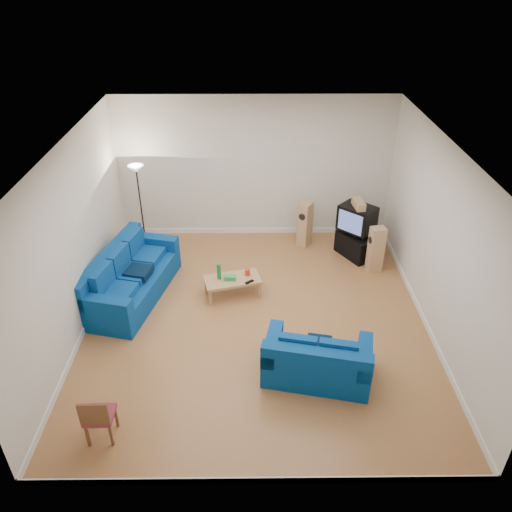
{
  "coord_description": "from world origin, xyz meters",
  "views": [
    {
      "loc": [
        -0.07,
        -7.06,
        5.68
      ],
      "look_at": [
        0.0,
        0.4,
        1.1
      ],
      "focal_mm": 35.0,
      "sensor_mm": 36.0,
      "label": 1
    }
  ],
  "objects_px": {
    "sofa_three_seat": "(128,280)",
    "sofa_loveseat": "(317,363)",
    "coffee_table": "(232,281)",
    "tv_stand": "(355,245)",
    "television": "(357,218)"
  },
  "relations": [
    {
      "from": "sofa_loveseat",
      "to": "television",
      "type": "xyz_separation_m",
      "value": [
        1.23,
        3.69,
        0.57
      ]
    },
    {
      "from": "tv_stand",
      "to": "television",
      "type": "height_order",
      "value": "television"
    },
    {
      "from": "tv_stand",
      "to": "television",
      "type": "distance_m",
      "value": 0.63
    },
    {
      "from": "tv_stand",
      "to": "television",
      "type": "relative_size",
      "value": 0.96
    },
    {
      "from": "television",
      "to": "tv_stand",
      "type": "bearing_deg",
      "value": -33.26
    },
    {
      "from": "sofa_three_seat",
      "to": "coffee_table",
      "type": "bearing_deg",
      "value": 103.33
    },
    {
      "from": "sofa_three_seat",
      "to": "coffee_table",
      "type": "distance_m",
      "value": 1.97
    },
    {
      "from": "sofa_three_seat",
      "to": "sofa_loveseat",
      "type": "xyz_separation_m",
      "value": [
        3.33,
        -2.19,
        -0.04
      ]
    },
    {
      "from": "sofa_loveseat",
      "to": "coffee_table",
      "type": "distance_m",
      "value": 2.58
    },
    {
      "from": "sofa_loveseat",
      "to": "coffee_table",
      "type": "height_order",
      "value": "sofa_loveseat"
    },
    {
      "from": "sofa_three_seat",
      "to": "coffee_table",
      "type": "relative_size",
      "value": 2.27
    },
    {
      "from": "tv_stand",
      "to": "sofa_three_seat",
      "type": "bearing_deg",
      "value": -103.25
    },
    {
      "from": "sofa_loveseat",
      "to": "television",
      "type": "height_order",
      "value": "television"
    },
    {
      "from": "coffee_table",
      "to": "tv_stand",
      "type": "xyz_separation_m",
      "value": [
        2.6,
        1.44,
        -0.07
      ]
    },
    {
      "from": "sofa_three_seat",
      "to": "sofa_loveseat",
      "type": "relative_size",
      "value": 1.47
    }
  ]
}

